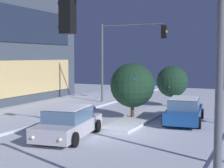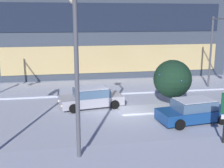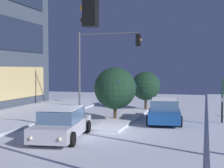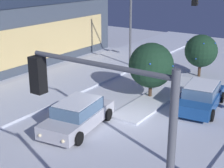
{
  "view_description": "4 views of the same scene",
  "coord_description": "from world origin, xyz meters",
  "px_view_note": "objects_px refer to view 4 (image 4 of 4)",
  "views": [
    {
      "loc": [
        -15.68,
        -6.79,
        3.9
      ],
      "look_at": [
        1.51,
        1.27,
        2.35
      ],
      "focal_mm": 54.0,
      "sensor_mm": 36.0,
      "label": 1
    },
    {
      "loc": [
        -4.13,
        -18.48,
        6.49
      ],
      "look_at": [
        -0.87,
        0.18,
        2.1
      ],
      "focal_mm": 46.22,
      "sensor_mm": 36.0,
      "label": 2
    },
    {
      "loc": [
        -15.65,
        -4.84,
        3.4
      ],
      "look_at": [
        -0.05,
        -0.05,
        2.6
      ],
      "focal_mm": 49.29,
      "sensor_mm": 36.0,
      "label": 3
    },
    {
      "loc": [
        -13.88,
        -8.31,
        7.62
      ],
      "look_at": [
        0.3,
        1.46,
        1.78
      ],
      "focal_mm": 53.7,
      "sensor_mm": 36.0,
      "label": 4
    }
  ],
  "objects_px": {
    "street_lamp_arched": "(222,58)",
    "decorated_tree_left_of_median": "(151,65)",
    "car_near": "(201,97)",
    "car_far": "(78,115)",
    "traffic_light_corner_far_right": "(155,12)",
    "decorated_tree_median": "(201,51)",
    "traffic_light_corner_near_left": "(105,128)"
  },
  "relations": [
    {
      "from": "decorated_tree_left_of_median",
      "to": "car_far",
      "type": "bearing_deg",
      "value": 170.5
    },
    {
      "from": "car_far",
      "to": "traffic_light_corner_far_right",
      "type": "distance_m",
      "value": 12.16
    },
    {
      "from": "street_lamp_arched",
      "to": "decorated_tree_left_of_median",
      "type": "bearing_deg",
      "value": -47.98
    },
    {
      "from": "traffic_light_corner_near_left",
      "to": "street_lamp_arched",
      "type": "xyz_separation_m",
      "value": [
        4.52,
        -1.27,
        0.95
      ]
    },
    {
      "from": "car_near",
      "to": "decorated_tree_median",
      "type": "height_order",
      "value": "decorated_tree_median"
    },
    {
      "from": "car_near",
      "to": "car_far",
      "type": "distance_m",
      "value": 7.35
    },
    {
      "from": "traffic_light_corner_near_left",
      "to": "decorated_tree_left_of_median",
      "type": "xyz_separation_m",
      "value": [
        11.74,
        4.99,
        -1.93
      ]
    },
    {
      "from": "decorated_tree_median",
      "to": "decorated_tree_left_of_median",
      "type": "bearing_deg",
      "value": 171.97
    },
    {
      "from": "car_far",
      "to": "street_lamp_arched",
      "type": "bearing_deg",
      "value": 70.76
    },
    {
      "from": "traffic_light_corner_far_right",
      "to": "decorated_tree_median",
      "type": "height_order",
      "value": "traffic_light_corner_far_right"
    },
    {
      "from": "street_lamp_arched",
      "to": "decorated_tree_left_of_median",
      "type": "distance_m",
      "value": 9.98
    },
    {
      "from": "traffic_light_corner_far_right",
      "to": "decorated_tree_median",
      "type": "distance_m",
      "value": 4.53
    },
    {
      "from": "traffic_light_corner_near_left",
      "to": "decorated_tree_median",
      "type": "bearing_deg",
      "value": -77.06
    },
    {
      "from": "traffic_light_corner_near_left",
      "to": "traffic_light_corner_far_right",
      "type": "relative_size",
      "value": 0.88
    },
    {
      "from": "car_near",
      "to": "street_lamp_arched",
      "type": "bearing_deg",
      "value": -165.09
    },
    {
      "from": "street_lamp_arched",
      "to": "decorated_tree_left_of_median",
      "type": "xyz_separation_m",
      "value": [
        7.22,
        6.26,
        -2.89
      ]
    },
    {
      "from": "traffic_light_corner_near_left",
      "to": "decorated_tree_left_of_median",
      "type": "height_order",
      "value": "traffic_light_corner_near_left"
    },
    {
      "from": "car_far",
      "to": "street_lamp_arched",
      "type": "height_order",
      "value": "street_lamp_arched"
    },
    {
      "from": "traffic_light_corner_near_left",
      "to": "traffic_light_corner_far_right",
      "type": "bearing_deg",
      "value": -65.94
    },
    {
      "from": "car_near",
      "to": "traffic_light_corner_near_left",
      "type": "xyz_separation_m",
      "value": [
        -11.95,
        -1.78,
        3.35
      ]
    },
    {
      "from": "car_near",
      "to": "traffic_light_corner_far_right",
      "type": "height_order",
      "value": "traffic_light_corner_far_right"
    },
    {
      "from": "traffic_light_corner_far_right",
      "to": "street_lamp_arched",
      "type": "height_order",
      "value": "street_lamp_arched"
    },
    {
      "from": "traffic_light_corner_far_right",
      "to": "traffic_light_corner_near_left",
      "type": "bearing_deg",
      "value": -65.94
    },
    {
      "from": "decorated_tree_median",
      "to": "traffic_light_corner_near_left",
      "type": "bearing_deg",
      "value": -167.06
    },
    {
      "from": "decorated_tree_median",
      "to": "decorated_tree_left_of_median",
      "type": "height_order",
      "value": "decorated_tree_left_of_median"
    },
    {
      "from": "street_lamp_arched",
      "to": "decorated_tree_median",
      "type": "bearing_deg",
      "value": -67.0
    },
    {
      "from": "car_near",
      "to": "decorated_tree_left_of_median",
      "type": "distance_m",
      "value": 3.52
    },
    {
      "from": "car_far",
      "to": "decorated_tree_left_of_median",
      "type": "height_order",
      "value": "decorated_tree_left_of_median"
    },
    {
      "from": "car_far",
      "to": "decorated_tree_left_of_median",
      "type": "distance_m",
      "value": 6.08
    },
    {
      "from": "car_far",
      "to": "street_lamp_arched",
      "type": "distance_m",
      "value": 8.53
    },
    {
      "from": "car_near",
      "to": "traffic_light_corner_far_right",
      "type": "relative_size",
      "value": 0.73
    },
    {
      "from": "car_far",
      "to": "traffic_light_corner_near_left",
      "type": "xyz_separation_m",
      "value": [
        -5.91,
        -5.97,
        3.35
      ]
    }
  ]
}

